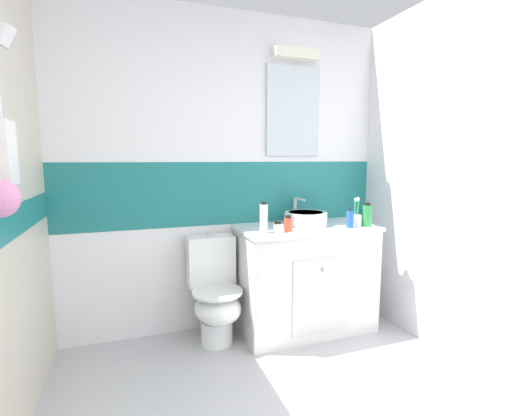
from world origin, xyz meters
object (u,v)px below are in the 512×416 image
object	(u,v)px
toothbrush_cup	(357,219)
hair_gel_jar	(278,227)
sink_basin	(306,218)
soap_dispenser	(350,219)
shampoo_bottle_tall	(264,218)
toilet	(215,294)
mouthwash_bottle	(367,215)
lotion_bottle_short	(288,224)

from	to	relation	value
toothbrush_cup	hair_gel_jar	bearing A→B (deg)	-177.67
sink_basin	soap_dispenser	world-z (taller)	sink_basin
toothbrush_cup	sink_basin	bearing A→B (deg)	151.68
sink_basin	shampoo_bottle_tall	xyz separation A→B (m)	(-0.43, -0.19, 0.05)
toilet	toothbrush_cup	xyz separation A→B (m)	(1.10, -0.19, 0.54)
sink_basin	soap_dispenser	size ratio (longest dim) A/B	2.31
soap_dispenser	sink_basin	bearing A→B (deg)	140.81
hair_gel_jar	mouthwash_bottle	bearing A→B (deg)	0.35
mouthwash_bottle	hair_gel_jar	bearing A→B (deg)	-179.65
sink_basin	toilet	bearing A→B (deg)	-179.92
hair_gel_jar	shampoo_bottle_tall	size ratio (longest dim) A/B	0.38
sink_basin	mouthwash_bottle	xyz separation A→B (m)	(0.43, -0.21, 0.03)
shampoo_bottle_tall	soap_dispenser	bearing A→B (deg)	-2.76
soap_dispenser	shampoo_bottle_tall	world-z (taller)	shampoo_bottle_tall
toothbrush_cup	soap_dispenser	bearing A→B (deg)	-159.54
soap_dispenser	lotion_bottle_short	world-z (taller)	soap_dispenser
mouthwash_bottle	shampoo_bottle_tall	bearing A→B (deg)	178.24
sink_basin	lotion_bottle_short	bearing A→B (deg)	-141.47
toothbrush_cup	soap_dispenser	size ratio (longest dim) A/B	1.37
sink_basin	toilet	distance (m)	0.92
lotion_bottle_short	mouthwash_bottle	xyz separation A→B (m)	(0.67, -0.02, 0.03)
toothbrush_cup	shampoo_bottle_tall	bearing A→B (deg)	179.76
toothbrush_cup	mouthwash_bottle	size ratio (longest dim) A/B	1.22
toothbrush_cup	toilet	bearing A→B (deg)	170.32
mouthwash_bottle	hair_gel_jar	xyz separation A→B (m)	(-0.75, -0.00, -0.05)
sink_basin	mouthwash_bottle	size ratio (longest dim) A/B	2.06
soap_dispenser	mouthwash_bottle	bearing A→B (deg)	2.65
toilet	mouthwash_bottle	bearing A→B (deg)	-10.16
toothbrush_cup	shampoo_bottle_tall	world-z (taller)	toothbrush_cup
toothbrush_cup	soap_dispenser	xyz separation A→B (m)	(-0.08, -0.03, 0.01)
toilet	toothbrush_cup	bearing A→B (deg)	-9.68
toothbrush_cup	shampoo_bottle_tall	xyz separation A→B (m)	(-0.78, 0.00, 0.05)
sink_basin	hair_gel_jar	xyz separation A→B (m)	(-0.33, -0.22, -0.02)
sink_basin	toilet	world-z (taller)	sink_basin
toothbrush_cup	mouthwash_bottle	distance (m)	0.09
toothbrush_cup	hair_gel_jar	distance (m)	0.68
soap_dispenser	toilet	bearing A→B (deg)	167.91
lotion_bottle_short	soap_dispenser	bearing A→B (deg)	-3.06
lotion_bottle_short	mouthwash_bottle	size ratio (longest dim) A/B	0.64
lotion_bottle_short	hair_gel_jar	xyz separation A→B (m)	(-0.09, -0.02, -0.02)
sink_basin	toilet	size ratio (longest dim) A/B	0.48
toilet	lotion_bottle_short	xyz separation A→B (m)	(0.51, -0.19, 0.54)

